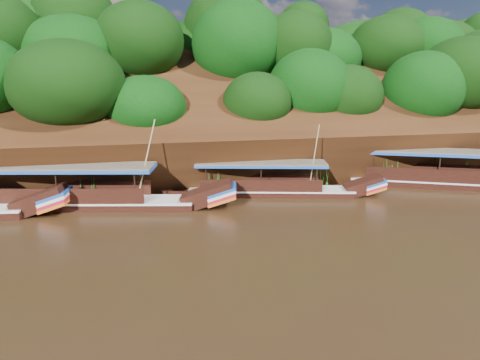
% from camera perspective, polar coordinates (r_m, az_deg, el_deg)
% --- Properties ---
extents(ground, '(160.00, 160.00, 0.00)m').
position_cam_1_polar(ground, '(25.13, 14.88, -5.84)').
color(ground, black).
rests_on(ground, ground).
extents(riverbank, '(120.00, 30.06, 19.40)m').
position_cam_1_polar(riverbank, '(45.46, 1.03, 5.06)').
color(riverbank, black).
rests_on(riverbank, ground).
extents(boat_0, '(15.25, 9.43, 5.93)m').
position_cam_1_polar(boat_0, '(36.84, 25.33, 0.08)').
color(boat_0, black).
rests_on(boat_0, ground).
extents(boat_1, '(12.96, 5.26, 5.20)m').
position_cam_1_polar(boat_1, '(31.29, 5.00, -0.92)').
color(boat_1, black).
rests_on(boat_1, ground).
extents(boat_2, '(16.46, 5.96, 5.79)m').
position_cam_1_polar(boat_2, '(29.56, -17.53, -2.10)').
color(boat_2, black).
rests_on(boat_2, ground).
extents(reeds, '(50.08, 2.41, 2.11)m').
position_cam_1_polar(reeds, '(32.14, 2.05, 0.20)').
color(reeds, '#2D721C').
rests_on(reeds, ground).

